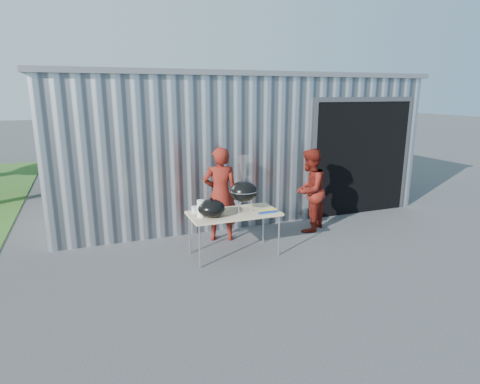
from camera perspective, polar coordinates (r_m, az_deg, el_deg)
name	(u,v)px	position (r m, az deg, el deg)	size (l,w,h in m)	color
ground	(256,262)	(6.66, 2.35, -9.91)	(80.00, 80.00, 0.00)	#3C3C3E
building	(219,137)	(10.76, -2.99, 7.80)	(8.20, 6.20, 3.10)	silver
folding_table	(234,215)	(6.71, -0.87, -3.23)	(1.50, 0.75, 0.75)	tan
kettle_grill	(243,187)	(6.65, 0.50, 0.68)	(0.47, 0.47, 0.94)	black
grill_lid	(211,208)	(6.43, -4.10, -2.32)	(0.44, 0.44, 0.32)	black
paper_towels	(201,209)	(6.44, -5.59, -2.37)	(0.12, 0.12, 0.28)	white
white_tub	(198,209)	(6.72, -5.93, -2.48)	(0.20, 0.15, 0.10)	white
foil_box	(268,211)	(6.66, 3.96, -2.76)	(0.32, 0.05, 0.06)	navy
person_cook	(220,194)	(7.37, -2.80, -0.33)	(0.64, 0.42, 1.75)	#60160F
person_bystander	(309,190)	(8.00, 9.85, 0.23)	(0.80, 0.62, 1.64)	#60160F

